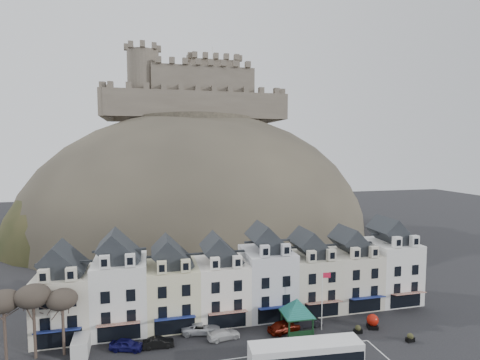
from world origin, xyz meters
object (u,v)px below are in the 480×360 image
(bus_shelter, at_px, (297,307))
(car_maroon, at_px, (284,326))
(bus, at_px, (306,356))
(red_buoy, at_px, (373,321))
(car_white, at_px, (224,334))
(car_silver, at_px, (201,328))
(car_charcoal, at_px, (307,322))
(white_van, at_px, (81,344))
(car_black, at_px, (158,343))
(car_navy, at_px, (127,345))
(flagpole, at_px, (323,296))

(bus_shelter, relative_size, car_maroon, 1.69)
(bus, relative_size, red_buoy, 6.42)
(bus, xyz_separation_m, car_white, (-7.06, 9.07, -1.28))
(car_silver, bearing_deg, car_charcoal, -88.76)
(white_van, relative_size, car_maroon, 0.95)
(bus_shelter, bearing_deg, car_black, 178.74)
(car_black, xyz_separation_m, car_silver, (5.44, 2.30, 0.08))
(car_silver, relative_size, car_white, 1.16)
(car_black, height_order, car_charcoal, car_charcoal)
(car_maroon, bearing_deg, bus, 158.23)
(car_white, distance_m, car_maroon, 7.99)
(red_buoy, xyz_separation_m, car_maroon, (-11.79, 1.82, -0.21))
(bus_shelter, xyz_separation_m, car_maroon, (-1.32, 1.04, -2.97))
(red_buoy, bearing_deg, car_charcoal, 163.62)
(car_navy, xyz_separation_m, car_white, (11.69, -0.16, -0.07))
(car_navy, bearing_deg, bus_shelter, -75.79)
(bus_shelter, relative_size, car_charcoal, 1.83)
(car_white, bearing_deg, bus, -151.59)
(bus, distance_m, car_navy, 20.93)
(bus_shelter, xyz_separation_m, car_black, (-17.34, 1.04, -3.12))
(white_van, height_order, car_white, white_van)
(bus, xyz_separation_m, bus_shelter, (2.25, 7.91, 1.84))
(flagpole, distance_m, car_navy, 25.09)
(bus, distance_m, bus_shelter, 8.42)
(car_white, bearing_deg, red_buoy, -105.09)
(car_silver, bearing_deg, red_buoy, -92.40)
(car_black, relative_size, car_white, 0.88)
(bus_shelter, relative_size, car_black, 2.04)
(car_maroon, xyz_separation_m, car_charcoal, (3.47, 0.63, -0.08))
(car_black, distance_m, car_white, 8.03)
(car_white, bearing_deg, white_van, 76.72)
(bus, distance_m, red_buoy, 14.61)
(white_van, bearing_deg, car_navy, -12.24)
(white_van, xyz_separation_m, car_black, (8.81, -1.23, -0.35))
(red_buoy, distance_m, car_navy, 31.54)
(bus, xyz_separation_m, car_silver, (-9.65, 11.25, -1.20))
(bus_shelter, relative_size, car_white, 1.80)
(bus, height_order, car_maroon, bus)
(red_buoy, distance_m, flagpole, 7.68)
(car_silver, bearing_deg, car_black, 120.99)
(car_black, height_order, car_white, car_black)
(car_white, relative_size, car_maroon, 0.94)
(car_maroon, bearing_deg, red_buoy, -114.61)
(red_buoy, xyz_separation_m, white_van, (-36.61, 3.05, -0.01))
(bus_shelter, xyz_separation_m, car_white, (-9.31, 1.16, -3.12))
(car_navy, bearing_deg, red_buoy, -75.99)
(bus, relative_size, flagpole, 1.54)
(car_white, height_order, car_maroon, car_maroon)
(red_buoy, xyz_separation_m, car_black, (-27.81, 1.82, -0.37))
(white_van, height_order, car_silver, white_van)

